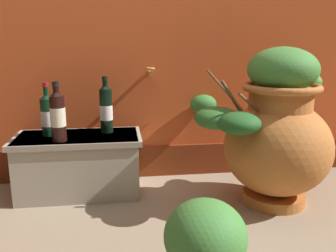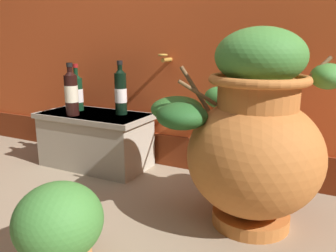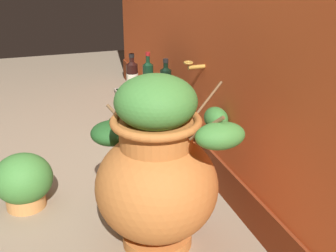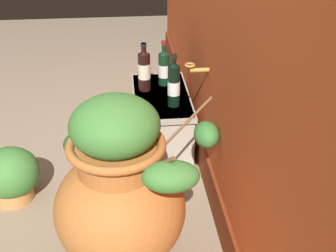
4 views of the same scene
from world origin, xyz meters
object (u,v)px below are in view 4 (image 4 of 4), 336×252
wine_bottle_right (174,83)px  potted_shrub (10,176)px  wine_bottle_left (164,67)px  wine_bottle_middle (144,69)px  terracotta_urn (120,191)px

wine_bottle_right → potted_shrub: bearing=-68.1°
wine_bottle_right → potted_shrub: wine_bottle_right is taller
wine_bottle_left → potted_shrub: (0.69, -0.89, -0.31)m
wine_bottle_middle → potted_shrub: wine_bottle_middle is taller
wine_bottle_right → potted_shrub: 1.04m
terracotta_urn → wine_bottle_middle: 1.14m
wine_bottle_middle → wine_bottle_right: (0.24, 0.16, 0.00)m
wine_bottle_left → wine_bottle_middle: size_ratio=0.95×
terracotta_urn → potted_shrub: (-0.51, -0.59, -0.24)m
wine_bottle_middle → potted_shrub: 1.03m
terracotta_urn → wine_bottle_middle: terracotta_urn is taller
wine_bottle_left → potted_shrub: 1.17m
terracotta_urn → wine_bottle_right: terracotta_urn is taller
wine_bottle_left → potted_shrub: size_ratio=0.94×
wine_bottle_left → wine_bottle_right: size_ratio=0.92×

